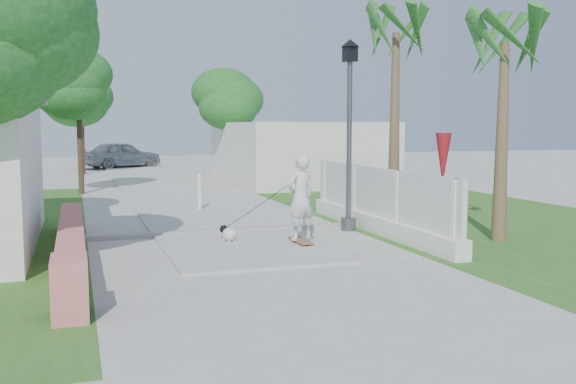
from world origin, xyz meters
name	(u,v)px	position (x,y,z in m)	size (l,w,h in m)	color
ground	(317,301)	(0.00, 0.00, 0.00)	(90.00, 90.00, 0.00)	#B7B7B2
path_strip	(153,182)	(0.00, 20.00, 0.03)	(3.20, 36.00, 0.06)	#B7B7B2
curb	(224,231)	(0.00, 6.00, 0.05)	(6.50, 0.25, 0.10)	#999993
grass_right	(442,210)	(7.00, 8.00, 0.01)	(8.00, 20.00, 0.01)	#29641F
pink_wall	(71,248)	(-3.30, 3.55, 0.31)	(0.45, 8.20, 0.80)	#C86766
lattice_fence	(377,209)	(3.40, 5.00, 0.54)	(0.35, 7.00, 1.50)	white
building_right	(298,153)	(6.00, 18.00, 1.30)	(6.00, 8.00, 2.60)	silver
street_lamp	(349,127)	(2.90, 5.50, 2.43)	(0.44, 0.44, 4.44)	#59595E
bollard	(200,191)	(0.20, 10.00, 0.58)	(0.14, 0.14, 1.09)	white
patio_umbrella	(443,160)	(4.80, 4.50, 1.69)	(0.36, 0.36, 2.30)	#59595E
tree_path_left	(79,87)	(-2.98, 15.98, 3.82)	(3.40, 3.40, 5.23)	#4C3826
tree_path_right	(225,102)	(3.22, 19.98, 3.49)	(3.00, 3.00, 4.79)	#4C3826
tree_path_far	(82,99)	(-2.78, 25.98, 3.82)	(3.20, 3.20, 5.17)	#4C3826
palm_far	(396,45)	(4.60, 6.50, 4.48)	(1.80, 1.80, 5.30)	brown
palm_near	(505,54)	(5.40, 3.20, 3.95)	(1.80, 1.80, 4.70)	brown
skateboarder	(273,204)	(0.68, 4.34, 0.84)	(1.74, 1.32, 1.88)	#92613A
dog	(228,233)	(-0.19, 4.73, 0.21)	(0.38, 0.54, 0.39)	white
parked_car	(122,155)	(-0.61, 30.29, 0.77)	(1.83, 4.55, 1.55)	#999BA0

